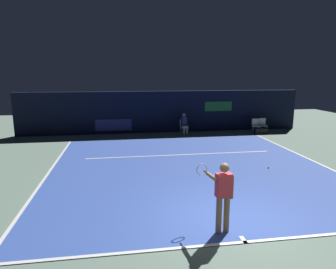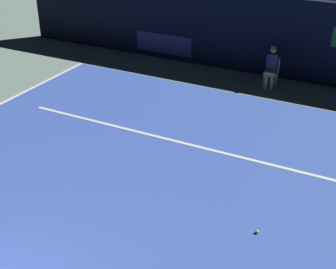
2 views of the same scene
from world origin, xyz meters
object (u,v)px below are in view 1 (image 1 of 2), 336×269
object	(u,v)px
courtside_chair_near	(263,124)
equipment_bag	(261,131)
line_judge_on_chair	(184,124)
courtside_chair_far	(256,125)
tennis_ball	(269,167)
tennis_player	(223,193)

from	to	relation	value
courtside_chair_near	equipment_bag	distance (m)	0.67
line_judge_on_chair	courtside_chair_near	xyz separation A→B (m)	(5.11, 0.00, -0.18)
courtside_chair_near	courtside_chair_far	bearing A→B (deg)	-167.24
courtside_chair_far	tennis_ball	bearing A→B (deg)	-110.77
tennis_player	courtside_chair_far	distance (m)	12.93
line_judge_on_chair	equipment_bag	world-z (taller)	line_judge_on_chair
courtside_chair_far	equipment_bag	xyz separation A→B (m)	(0.21, -0.34, -0.34)
tennis_player	equipment_bag	distance (m)	12.75
equipment_bag	courtside_chair_far	bearing A→B (deg)	120.52
line_judge_on_chair	equipment_bag	xyz separation A→B (m)	(4.78, -0.46, -0.53)
line_judge_on_chair	tennis_ball	xyz separation A→B (m)	(1.93, -7.09, -0.64)
tennis_ball	courtside_chair_far	bearing A→B (deg)	69.23
tennis_ball	equipment_bag	xyz separation A→B (m)	(2.85, 6.63, 0.11)
courtside_chair_near	equipment_bag	xyz separation A→B (m)	(-0.34, -0.46, -0.34)
courtside_chair_near	courtside_chair_far	size ratio (longest dim) A/B	1.00
courtside_chair_far	tennis_ball	size ratio (longest dim) A/B	12.94
tennis_player	courtside_chair_far	size ratio (longest dim) A/B	1.97
tennis_ball	equipment_bag	bearing A→B (deg)	66.74
line_judge_on_chair	tennis_ball	distance (m)	7.37
courtside_chair_near	line_judge_on_chair	bearing A→B (deg)	-179.98
tennis_player	tennis_ball	world-z (taller)	tennis_player
courtside_chair_far	courtside_chair_near	bearing A→B (deg)	12.76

